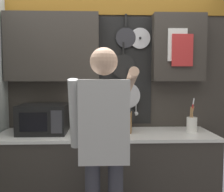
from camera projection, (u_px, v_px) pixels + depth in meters
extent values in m
cube|color=#38332D|center=(106.00, 179.00, 2.56)|extent=(2.13, 0.58, 0.90)
cube|color=white|center=(106.00, 134.00, 2.52)|extent=(2.16, 0.61, 0.03)
cube|color=#38332D|center=(106.00, 106.00, 2.81)|extent=(2.73, 0.04, 2.35)
cube|color=#99661E|center=(106.00, 7.00, 2.70)|extent=(2.69, 0.02, 0.18)
cube|color=#38332D|center=(52.00, 47.00, 2.65)|extent=(0.99, 0.16, 0.72)
cube|color=#38332D|center=(178.00, 48.00, 2.69)|extent=(0.56, 0.16, 0.72)
cube|color=black|center=(125.00, 71.00, 2.76)|extent=(0.58, 0.01, 1.18)
cylinder|color=#2D2D33|center=(126.00, 38.00, 2.71)|extent=(0.22, 0.02, 0.22)
cube|color=black|center=(126.00, 21.00, 2.69)|extent=(0.02, 0.02, 0.14)
cylinder|color=black|center=(123.00, 66.00, 2.73)|extent=(0.26, 0.02, 0.26)
cube|color=black|center=(123.00, 48.00, 2.71)|extent=(0.02, 0.02, 0.13)
cylinder|color=#B7B7BC|center=(127.00, 95.00, 2.76)|extent=(0.29, 0.02, 0.29)
cube|color=black|center=(127.00, 75.00, 2.74)|extent=(0.02, 0.02, 0.15)
cylinder|color=black|center=(126.00, 116.00, 2.78)|extent=(0.22, 0.02, 0.22)
cube|color=black|center=(126.00, 100.00, 2.76)|extent=(0.02, 0.02, 0.15)
cylinder|color=silver|center=(140.00, 38.00, 2.72)|extent=(0.23, 0.01, 0.23)
sphere|color=black|center=(140.00, 38.00, 2.70)|extent=(0.03, 0.03, 0.03)
cylinder|color=silver|center=(114.00, 101.00, 2.76)|extent=(0.01, 0.01, 0.18)
ellipsoid|color=silver|center=(114.00, 111.00, 2.77)|extent=(0.06, 0.01, 0.05)
cylinder|color=silver|center=(122.00, 102.00, 2.76)|extent=(0.01, 0.01, 0.21)
ellipsoid|color=silver|center=(122.00, 113.00, 2.77)|extent=(0.04, 0.01, 0.03)
cylinder|color=black|center=(129.00, 101.00, 2.76)|extent=(0.01, 0.01, 0.18)
ellipsoid|color=black|center=(129.00, 110.00, 2.77)|extent=(0.06, 0.01, 0.05)
cylinder|color=silver|center=(136.00, 103.00, 2.77)|extent=(0.01, 0.01, 0.22)
ellipsoid|color=silver|center=(136.00, 114.00, 2.78)|extent=(0.05, 0.01, 0.05)
cube|color=white|center=(177.00, 45.00, 2.60)|extent=(0.20, 0.02, 0.34)
cube|color=red|center=(182.00, 50.00, 2.59)|extent=(0.22, 0.02, 0.33)
cube|color=black|center=(44.00, 119.00, 2.51)|extent=(0.47, 0.37, 0.29)
cube|color=black|center=(33.00, 122.00, 2.32)|extent=(0.26, 0.01, 0.18)
cube|color=#333338|center=(56.00, 122.00, 2.33)|extent=(0.10, 0.01, 0.22)
cube|color=brown|center=(126.00, 122.00, 2.54)|extent=(0.13, 0.16, 0.21)
cylinder|color=black|center=(123.00, 109.00, 2.50)|extent=(0.02, 0.03, 0.07)
cylinder|color=black|center=(124.00, 109.00, 2.50)|extent=(0.02, 0.03, 0.07)
cylinder|color=black|center=(125.00, 110.00, 2.50)|extent=(0.02, 0.03, 0.05)
cylinder|color=black|center=(127.00, 109.00, 2.50)|extent=(0.02, 0.03, 0.08)
cylinder|color=black|center=(128.00, 109.00, 2.50)|extent=(0.02, 0.03, 0.07)
cylinder|color=black|center=(129.00, 110.00, 2.50)|extent=(0.02, 0.03, 0.06)
cylinder|color=black|center=(130.00, 110.00, 2.50)|extent=(0.02, 0.03, 0.05)
cylinder|color=white|center=(192.00, 125.00, 2.57)|extent=(0.10, 0.10, 0.15)
cylinder|color=tan|center=(190.00, 116.00, 2.56)|extent=(0.02, 0.02, 0.20)
cylinder|color=tan|center=(192.00, 116.00, 2.57)|extent=(0.05, 0.02, 0.20)
cylinder|color=silver|center=(192.00, 112.00, 2.57)|extent=(0.06, 0.04, 0.29)
cylinder|color=tan|center=(192.00, 117.00, 2.55)|extent=(0.03, 0.04, 0.19)
cylinder|color=red|center=(192.00, 115.00, 2.57)|extent=(0.02, 0.04, 0.23)
cube|color=#BCBCBC|center=(104.00, 121.00, 1.91)|extent=(0.38, 0.22, 0.63)
sphere|color=#DBAD8E|center=(104.00, 61.00, 1.88)|extent=(0.21, 0.21, 0.21)
cylinder|color=#BCBCBC|center=(74.00, 114.00, 1.94)|extent=(0.08, 0.23, 0.56)
cylinder|color=#DBAD8E|center=(130.00, 81.00, 2.17)|extent=(0.08, 0.56, 0.24)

